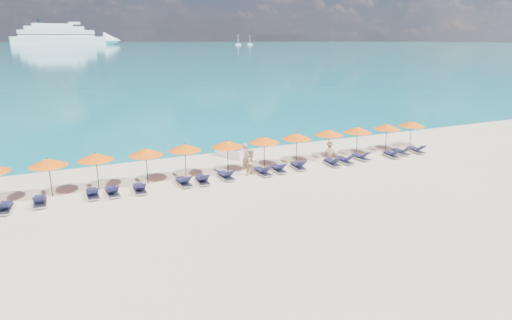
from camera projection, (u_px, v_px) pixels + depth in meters
name	position (u px, v px, depth m)	size (l,w,h in m)	color
ground	(277.00, 193.00, 24.55)	(1400.00, 1400.00, 0.00)	beige
sea	(64.00, 44.00, 602.69)	(1600.00, 1300.00, 0.01)	#1FA9B2
cruise_ship	(69.00, 37.00, 564.99)	(138.65, 40.39, 38.13)	white
sailboat_near	(238.00, 44.00, 534.29)	(6.87, 2.29, 12.60)	white
sailboat_far	(250.00, 44.00, 561.84)	(6.72, 2.24, 12.33)	white
jetski	(232.00, 152.00, 31.96)	(1.92, 2.79, 0.93)	white
beachgoer_a	(246.00, 156.00, 28.77)	(0.66, 0.44, 1.82)	tan
beachgoer_b	(252.00, 163.00, 27.51)	(0.83, 0.48, 1.71)	tan
beachgoer_c	(330.00, 152.00, 30.68)	(0.94, 0.44, 1.46)	tan
umbrella_1	(48.00, 162.00, 23.44)	(2.10, 2.10, 2.28)	black
umbrella_2	(96.00, 157.00, 24.56)	(2.10, 2.10, 2.28)	black
umbrella_3	(146.00, 152.00, 25.58)	(2.10, 2.10, 2.28)	black
umbrella_4	(185.00, 147.00, 26.63)	(2.10, 2.10, 2.28)	black
umbrella_5	(228.00, 144.00, 27.54)	(2.10, 2.10, 2.28)	black
umbrella_6	(264.00, 140.00, 28.65)	(2.10, 2.10, 2.28)	black
umbrella_7	(297.00, 136.00, 29.71)	(2.10, 2.10, 2.28)	black
umbrella_8	(329.00, 132.00, 30.87)	(2.10, 2.10, 2.28)	black
umbrella_9	(358.00, 130.00, 31.78)	(2.10, 2.10, 2.28)	black
umbrella_10	(387.00, 126.00, 32.93)	(2.10, 2.10, 2.28)	black
umbrella_11	(412.00, 124.00, 34.04)	(2.10, 2.10, 2.28)	black
lounger_1	(4.00, 207.00, 21.86)	(0.72, 1.73, 0.66)	silver
lounger_2	(40.00, 201.00, 22.72)	(0.62, 1.70, 0.66)	silver
lounger_3	(93.00, 193.00, 23.83)	(0.66, 1.72, 0.66)	silver
lounger_4	(112.00, 191.00, 24.16)	(0.73, 1.74, 0.66)	silver
lounger_5	(140.00, 188.00, 24.63)	(0.64, 1.71, 0.66)	silver
lounger_6	(184.00, 182.00, 25.79)	(0.76, 1.75, 0.66)	silver
lounger_7	(202.00, 180.00, 26.15)	(0.74, 1.74, 0.66)	silver
lounger_8	(226.00, 175.00, 26.95)	(0.76, 1.75, 0.66)	silver
lounger_9	(263.00, 171.00, 27.79)	(0.75, 1.74, 0.66)	silver
lounger_10	(278.00, 169.00, 28.37)	(0.68, 1.72, 0.66)	silver
lounger_11	(298.00, 166.00, 29.03)	(0.78, 1.75, 0.66)	silver
lounger_12	(332.00, 162.00, 29.84)	(0.75, 1.74, 0.66)	silver
lounger_13	(345.00, 160.00, 30.36)	(0.66, 1.71, 0.66)	silver
lounger_14	(361.00, 157.00, 31.22)	(0.77, 1.75, 0.66)	silver
lounger_15	(392.00, 154.00, 31.88)	(0.79, 1.75, 0.66)	silver
lounger_16	(401.00, 152.00, 32.63)	(0.72, 1.74, 0.66)	silver
lounger_17	(416.00, 150.00, 33.13)	(0.74, 1.74, 0.66)	silver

